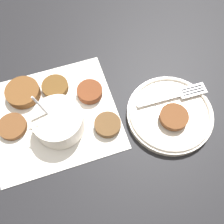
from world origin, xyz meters
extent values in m
plane|color=black|center=(0.00, 0.00, 0.00)|extent=(4.00, 4.00, 0.00)
cube|color=white|center=(-0.01, -0.02, 0.00)|extent=(0.31, 0.29, 0.00)
cylinder|color=silver|center=(-0.02, 0.02, 0.03)|extent=(0.11, 0.11, 0.05)
cylinder|color=#B23D23|center=(-0.02, 0.02, 0.02)|extent=(0.09, 0.09, 0.03)
cone|color=silver|center=(0.04, 0.02, 0.05)|extent=(0.02, 0.02, 0.02)
cylinder|color=silver|center=(0.00, 0.00, 0.06)|extent=(0.03, 0.04, 0.09)
cylinder|color=brown|center=(0.08, -0.02, 0.01)|extent=(0.06, 0.06, 0.01)
cylinder|color=brown|center=(0.04, -0.10, 0.01)|extent=(0.08, 0.08, 0.02)
cylinder|color=brown|center=(-0.04, -0.08, 0.01)|extent=(0.06, 0.06, 0.01)
cylinder|color=brown|center=(-0.11, -0.04, 0.01)|extent=(0.06, 0.06, 0.02)
cylinder|color=brown|center=(-0.11, 0.06, 0.01)|extent=(0.06, 0.06, 0.02)
cylinder|color=silver|center=(-0.26, 0.09, 0.01)|extent=(0.20, 0.20, 0.02)
torus|color=silver|center=(-0.26, 0.09, 0.02)|extent=(0.19, 0.19, 0.01)
cylinder|color=brown|center=(-0.25, 0.11, 0.03)|extent=(0.06, 0.06, 0.01)
cube|color=silver|center=(-0.25, 0.05, 0.02)|extent=(0.11, 0.03, 0.00)
cube|color=silver|center=(-0.33, 0.07, 0.02)|extent=(0.07, 0.04, 0.00)
cube|color=black|center=(-0.33, 0.07, 0.03)|extent=(0.05, 0.01, 0.00)
cube|color=black|center=(-0.33, 0.07, 0.03)|extent=(0.05, 0.01, 0.00)
cube|color=black|center=(-0.33, 0.06, 0.03)|extent=(0.05, 0.01, 0.00)
camera|label=1|loc=(-0.03, 0.28, 0.55)|focal=42.00mm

